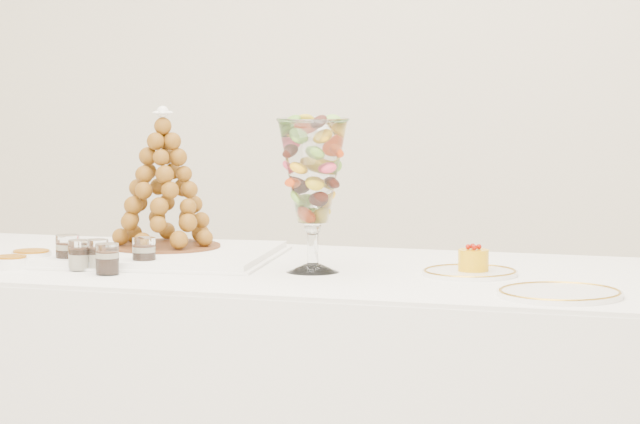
# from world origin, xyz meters

# --- Properties ---
(lace_tray) EXTENTS (0.67, 0.52, 0.02)m
(lace_tray) POSITION_xyz_m (-0.45, 0.32, 0.82)
(lace_tray) COLOR white
(lace_tray) RESTS_ON buffet_table
(macaron_vase) EXTENTS (0.16, 0.16, 0.36)m
(macaron_vase) POSITION_xyz_m (0.03, 0.18, 1.04)
(macaron_vase) COLOR white
(macaron_vase) RESTS_ON buffet_table
(cake_plate) EXTENTS (0.22, 0.22, 0.01)m
(cake_plate) POSITION_xyz_m (0.39, 0.22, 0.82)
(cake_plate) COLOR white
(cake_plate) RESTS_ON buffet_table
(spare_plate) EXTENTS (0.27, 0.27, 0.01)m
(spare_plate) POSITION_xyz_m (0.62, -0.05, 0.82)
(spare_plate) COLOR white
(spare_plate) RESTS_ON buffet_table
(verrine_a) EXTENTS (0.07, 0.07, 0.08)m
(verrine_a) POSITION_xyz_m (-0.57, 0.14, 0.85)
(verrine_a) COLOR white
(verrine_a) RESTS_ON buffet_table
(verrine_b) EXTENTS (0.07, 0.07, 0.07)m
(verrine_b) POSITION_xyz_m (-0.48, 0.10, 0.85)
(verrine_b) COLOR white
(verrine_b) RESTS_ON buffet_table
(verrine_c) EXTENTS (0.06, 0.06, 0.08)m
(verrine_c) POSITION_xyz_m (-0.38, 0.14, 0.85)
(verrine_c) COLOR white
(verrine_c) RESTS_ON buffet_table
(verrine_d) EXTENTS (0.07, 0.07, 0.07)m
(verrine_d) POSITION_xyz_m (-0.52, 0.08, 0.85)
(verrine_d) COLOR white
(verrine_d) RESTS_ON buffet_table
(verrine_e) EXTENTS (0.07, 0.07, 0.07)m
(verrine_e) POSITION_xyz_m (-0.43, 0.03, 0.85)
(verrine_e) COLOR white
(verrine_e) RESTS_ON buffet_table
(ramekin_back) EXTENTS (0.10, 0.10, 0.03)m
(ramekin_back) POSITION_xyz_m (-0.68, 0.15, 0.83)
(ramekin_back) COLOR white
(ramekin_back) RESTS_ON buffet_table
(ramekin_front) EXTENTS (0.09, 0.09, 0.03)m
(ramekin_front) POSITION_xyz_m (-0.69, 0.07, 0.82)
(ramekin_front) COLOR white
(ramekin_front) RESTS_ON buffet_table
(croquembouche) EXTENTS (0.29, 0.29, 0.36)m
(croquembouche) POSITION_xyz_m (-0.41, 0.38, 1.01)
(croquembouche) COLOR brown
(croquembouche) RESTS_ON lace_tray
(mousse_cake) EXTENTS (0.07, 0.07, 0.06)m
(mousse_cake) POSITION_xyz_m (0.40, 0.22, 0.85)
(mousse_cake) COLOR #E5A40A
(mousse_cake) RESTS_ON cake_plate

